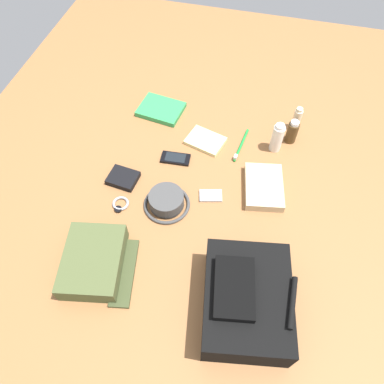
% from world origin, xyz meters
% --- Properties ---
extents(ground_plane, '(2.64, 2.02, 0.02)m').
position_xyz_m(ground_plane, '(0.00, 0.00, -0.01)').
color(ground_plane, brown).
rests_on(ground_plane, ground).
extents(backpack, '(0.37, 0.31, 0.16)m').
position_xyz_m(backpack, '(0.36, 0.26, 0.07)').
color(backpack, black).
rests_on(backpack, ground_plane).
extents(toiletry_pouch, '(0.28, 0.27, 0.07)m').
position_xyz_m(toiletry_pouch, '(0.34, -0.24, 0.03)').
color(toiletry_pouch, '#47512D').
rests_on(toiletry_pouch, ground_plane).
extents(bucket_hat, '(0.17, 0.17, 0.06)m').
position_xyz_m(bucket_hat, '(0.05, -0.08, 0.03)').
color(bucket_hat, '#404040').
rests_on(bucket_hat, ground_plane).
extents(lotion_bottle, '(0.03, 0.03, 0.11)m').
position_xyz_m(lotion_bottle, '(-0.46, 0.34, 0.05)').
color(lotion_bottle, beige).
rests_on(lotion_bottle, ground_plane).
extents(cologne_bottle, '(0.04, 0.04, 0.11)m').
position_xyz_m(cologne_bottle, '(-0.38, 0.33, 0.05)').
color(cologne_bottle, '#473319').
rests_on(cologne_bottle, ground_plane).
extents(toothpaste_tube, '(0.05, 0.05, 0.14)m').
position_xyz_m(toothpaste_tube, '(-0.32, 0.27, 0.06)').
color(toothpaste_tube, white).
rests_on(toothpaste_tube, ground_plane).
extents(paperback_novel, '(0.17, 0.21, 0.02)m').
position_xyz_m(paperback_novel, '(-0.42, -0.25, 0.01)').
color(paperback_novel, '#2D934C').
rests_on(paperback_novel, ground_plane).
extents(cell_phone, '(0.07, 0.12, 0.01)m').
position_xyz_m(cell_phone, '(-0.17, -0.11, 0.01)').
color(cell_phone, black).
rests_on(cell_phone, ground_plane).
extents(media_player, '(0.07, 0.09, 0.01)m').
position_xyz_m(media_player, '(-0.02, 0.07, 0.01)').
color(media_player, '#B7B7BC').
rests_on(media_player, ground_plane).
extents(wristwatch, '(0.07, 0.06, 0.01)m').
position_xyz_m(wristwatch, '(0.10, -0.25, 0.01)').
color(wristwatch, '#99999E').
rests_on(wristwatch, ground_plane).
extents(toothbrush, '(0.18, 0.04, 0.02)m').
position_xyz_m(toothbrush, '(-0.29, 0.13, 0.01)').
color(toothbrush, '#198C33').
rests_on(toothbrush, ground_plane).
extents(wallet, '(0.10, 0.12, 0.02)m').
position_xyz_m(wallet, '(-0.02, -0.28, 0.01)').
color(wallet, black).
rests_on(wallet, ground_plane).
extents(notepad, '(0.15, 0.17, 0.02)m').
position_xyz_m(notepad, '(-0.29, -0.01, 0.01)').
color(notepad, beige).
rests_on(notepad, ground_plane).
extents(folded_towel, '(0.22, 0.17, 0.04)m').
position_xyz_m(folded_towel, '(-0.10, 0.25, 0.02)').
color(folded_towel, '#C6B289').
rests_on(folded_towel, ground_plane).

